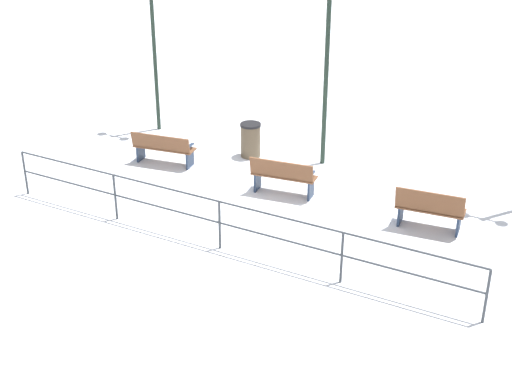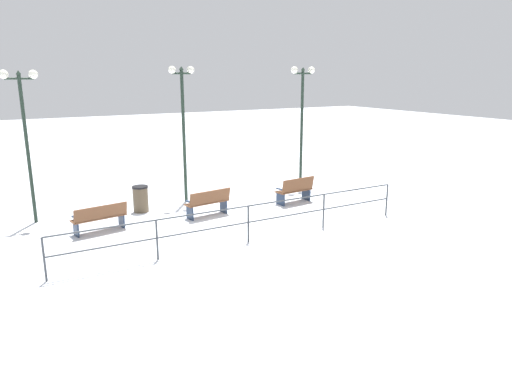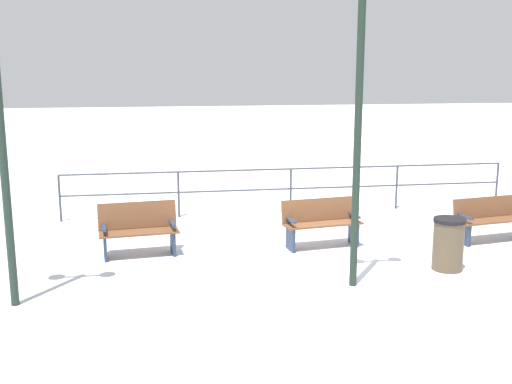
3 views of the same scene
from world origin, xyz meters
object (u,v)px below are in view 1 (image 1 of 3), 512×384
object	(u,v)px
lamppost_middle	(328,34)
lamppost_far	(152,11)
bench_second	(283,176)
trash_bin	(251,140)
bench_third	(163,148)
bench_nearest	(430,209)

from	to	relation	value
lamppost_middle	lamppost_far	world-z (taller)	lamppost_middle
bench_second	lamppost_far	bearing A→B (deg)	59.04
lamppost_middle	trash_bin	xyz separation A→B (m)	(-0.47, 1.80, -2.80)
bench_third	lamppost_middle	xyz separation A→B (m)	(1.98, -3.44, 2.80)
lamppost_far	bench_nearest	bearing A→B (deg)	-104.29
bench_second	lamppost_far	xyz separation A→B (m)	(2.11, 4.95, 2.80)
bench_nearest	trash_bin	world-z (taller)	bench_nearest
bench_second	bench_nearest	bearing A→B (deg)	-98.15
bench_nearest	lamppost_middle	size ratio (longest dim) A/B	0.30
bench_second	trash_bin	xyz separation A→B (m)	(1.63, 1.74, -0.03)
bench_second	lamppost_middle	world-z (taller)	lamppost_middle
bench_third	lamppost_far	world-z (taller)	lamppost_far
bench_third	lamppost_far	xyz separation A→B (m)	(1.98, 1.56, 2.83)
bench_third	bench_second	bearing A→B (deg)	-101.32
bench_third	trash_bin	world-z (taller)	trash_bin
bench_third	trash_bin	bearing A→B (deg)	-56.58
lamppost_middle	bench_nearest	bearing A→B (deg)	-122.52
lamppost_middle	trash_bin	size ratio (longest dim) A/B	5.39
bench_second	bench_third	size ratio (longest dim) A/B	0.95
trash_bin	bench_second	bearing A→B (deg)	-133.09
bench_nearest	lamppost_far	bearing A→B (deg)	69.52
bench_second	lamppost_far	world-z (taller)	lamppost_far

